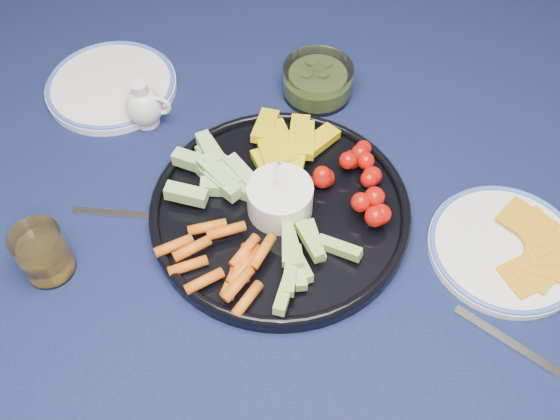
{
  "coord_description": "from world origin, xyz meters",
  "views": [
    {
      "loc": [
        0.07,
        -0.5,
        1.46
      ],
      "look_at": [
        0.08,
        0.0,
        0.76
      ],
      "focal_mm": 40.0,
      "sensor_mm": 36.0,
      "label": 1
    }
  ],
  "objects_px": {
    "pickle_bowl": "(318,82)",
    "juice_tumbler": "(44,255)",
    "dining_table": "(224,253)",
    "crudite_platter": "(278,207)",
    "creamer_pitcher": "(144,106)",
    "cheese_plate": "(506,247)",
    "side_plate_extra": "(111,85)"
  },
  "relations": [
    {
      "from": "pickle_bowl",
      "to": "juice_tumbler",
      "type": "relative_size",
      "value": 1.45
    },
    {
      "from": "dining_table",
      "to": "crudite_platter",
      "type": "height_order",
      "value": "crudite_platter"
    },
    {
      "from": "creamer_pitcher",
      "to": "cheese_plate",
      "type": "bearing_deg",
      "value": -26.73
    },
    {
      "from": "dining_table",
      "to": "side_plate_extra",
      "type": "bearing_deg",
      "value": 124.64
    },
    {
      "from": "crudite_platter",
      "to": "pickle_bowl",
      "type": "xyz_separation_m",
      "value": [
        0.07,
        0.24,
        0.0
      ]
    },
    {
      "from": "crudite_platter",
      "to": "creamer_pitcher",
      "type": "bearing_deg",
      "value": 137.07
    },
    {
      "from": "crudite_platter",
      "to": "side_plate_extra",
      "type": "bearing_deg",
      "value": 135.52
    },
    {
      "from": "creamer_pitcher",
      "to": "pickle_bowl",
      "type": "bearing_deg",
      "value": 12.22
    },
    {
      "from": "cheese_plate",
      "to": "side_plate_extra",
      "type": "distance_m",
      "value": 0.66
    },
    {
      "from": "pickle_bowl",
      "to": "side_plate_extra",
      "type": "relative_size",
      "value": 0.53
    },
    {
      "from": "crudite_platter",
      "to": "dining_table",
      "type": "bearing_deg",
      "value": -176.18
    },
    {
      "from": "creamer_pitcher",
      "to": "juice_tumbler",
      "type": "xyz_separation_m",
      "value": [
        -0.1,
        -0.26,
        -0.0
      ]
    },
    {
      "from": "crudite_platter",
      "to": "juice_tumbler",
      "type": "xyz_separation_m",
      "value": [
        -0.3,
        -0.08,
        0.01
      ]
    },
    {
      "from": "pickle_bowl",
      "to": "juice_tumbler",
      "type": "height_order",
      "value": "juice_tumbler"
    },
    {
      "from": "dining_table",
      "to": "cheese_plate",
      "type": "xyz_separation_m",
      "value": [
        0.38,
        -0.06,
        0.1
      ]
    },
    {
      "from": "crudite_platter",
      "to": "juice_tumbler",
      "type": "height_order",
      "value": "crudite_platter"
    },
    {
      "from": "dining_table",
      "to": "crudite_platter",
      "type": "distance_m",
      "value": 0.14
    },
    {
      "from": "crudite_platter",
      "to": "pickle_bowl",
      "type": "relative_size",
      "value": 3.21
    },
    {
      "from": "dining_table",
      "to": "creamer_pitcher",
      "type": "relative_size",
      "value": 21.03
    },
    {
      "from": "crudite_platter",
      "to": "cheese_plate",
      "type": "relative_size",
      "value": 1.75
    },
    {
      "from": "cheese_plate",
      "to": "side_plate_extra",
      "type": "relative_size",
      "value": 0.98
    },
    {
      "from": "pickle_bowl",
      "to": "cheese_plate",
      "type": "xyz_separation_m",
      "value": [
        0.23,
        -0.31,
        -0.01
      ]
    },
    {
      "from": "pickle_bowl",
      "to": "cheese_plate",
      "type": "relative_size",
      "value": 0.54
    },
    {
      "from": "creamer_pitcher",
      "to": "juice_tumbler",
      "type": "relative_size",
      "value": 1.03
    },
    {
      "from": "dining_table",
      "to": "crudite_platter",
      "type": "bearing_deg",
      "value": 3.82
    },
    {
      "from": "juice_tumbler",
      "to": "pickle_bowl",
      "type": "bearing_deg",
      "value": 41.07
    },
    {
      "from": "dining_table",
      "to": "side_plate_extra",
      "type": "height_order",
      "value": "side_plate_extra"
    },
    {
      "from": "juice_tumbler",
      "to": "cheese_plate",
      "type": "bearing_deg",
      "value": 1.07
    },
    {
      "from": "pickle_bowl",
      "to": "side_plate_extra",
      "type": "xyz_separation_m",
      "value": [
        -0.34,
        0.02,
        -0.01
      ]
    },
    {
      "from": "pickle_bowl",
      "to": "creamer_pitcher",
      "type": "bearing_deg",
      "value": -167.78
    },
    {
      "from": "crudite_platter",
      "to": "pickle_bowl",
      "type": "bearing_deg",
      "value": 74.19
    },
    {
      "from": "creamer_pitcher",
      "to": "side_plate_extra",
      "type": "distance_m",
      "value": 0.1
    }
  ]
}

